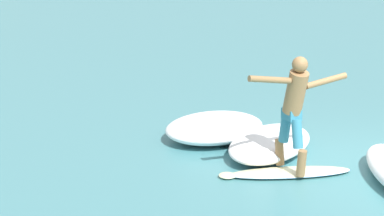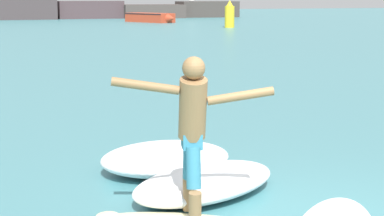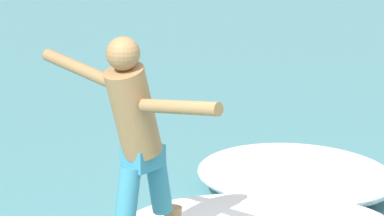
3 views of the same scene
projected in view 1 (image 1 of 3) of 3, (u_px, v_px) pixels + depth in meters
ground_plane at (378, 170)px, 13.55m from camera, size 200.00×200.00×0.00m
surfboard at (288, 173)px, 13.34m from camera, size 1.91×1.42×0.20m
surfer at (295, 104)px, 13.01m from camera, size 1.61×0.78×1.74m
wave_foam_at_tail at (214, 128)px, 15.06m from camera, size 1.99×1.68×0.39m
wave_foam_at_nose at (270, 143)px, 14.30m from camera, size 2.41×1.98×0.33m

